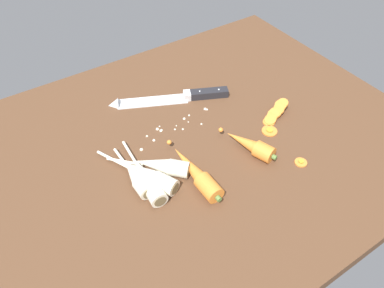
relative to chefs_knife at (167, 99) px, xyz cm
name	(u,v)px	position (x,y,z in cm)	size (l,w,h in cm)	color
ground_plane	(188,149)	(-4.56, -18.03, -2.65)	(120.00, 90.00, 4.00)	brown
chefs_knife	(167,99)	(0.00, 0.00, 0.00)	(32.92, 17.61, 4.18)	silver
whole_carrot	(196,173)	(-9.24, -29.00, 1.45)	(4.24, 21.81, 4.20)	orange
whole_carrot_second	(251,145)	(7.06, -28.86, 1.45)	(8.09, 16.02, 4.20)	orange
parsnip_front	(137,177)	(-21.24, -22.41, 1.33)	(4.10, 17.45, 4.00)	silver
parsnip_mid_left	(147,179)	(-19.60, -24.24, 1.33)	(4.93, 21.93, 4.00)	silver
parsnip_mid_right	(161,166)	(-14.76, -22.47, 1.33)	(15.79, 16.29, 4.00)	silver
parsnip_back	(148,175)	(-18.78, -23.29, 1.33)	(11.77, 21.82, 4.00)	silver
carrot_slice_stack	(276,113)	(21.37, -22.30, 0.66)	(9.90, 5.38, 3.56)	orange
carrot_slice_stray_near	(270,130)	(15.96, -26.14, -0.29)	(4.10, 4.10, 0.70)	orange
carrot_slice_stray_mid	(301,162)	(14.87, -38.73, -0.29)	(3.02, 3.02, 0.70)	orange
mince_crumbs	(171,127)	(-5.22, -10.73, -0.28)	(23.52, 5.91, 0.90)	silver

